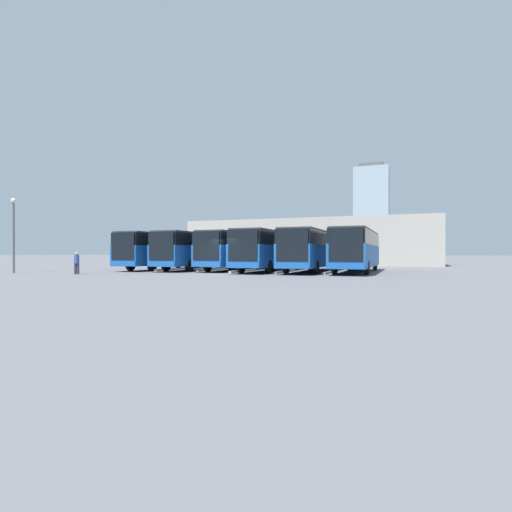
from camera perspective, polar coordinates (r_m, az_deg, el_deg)
The scene contains 16 objects.
ground_plane at distance 28.73m, azimuth -4.70°, elevation -2.57°, with size 600.00×600.00×0.00m, color #5B5B60.
bus_0 at distance 32.19m, azimuth 14.22°, elevation 0.98°, with size 2.54×12.26×3.26m.
curb_divider_0 at distance 30.69m, azimuth 10.60°, elevation -2.25°, with size 0.24×5.22×0.15m, color #9E9E99.
bus_1 at distance 32.41m, azimuth 8.06°, elevation 0.98°, with size 2.54×12.26×3.26m.
curb_divider_1 at distance 31.13m, azimuth 4.20°, elevation -2.21°, with size 0.24×5.22×0.15m, color #9E9E99.
bus_2 at distance 33.16m, azimuth 2.15°, elevation 0.97°, with size 2.54×12.26×3.26m.
curb_divider_2 at distance 32.11m, azimuth -1.82°, elevation -2.13°, with size 0.24×5.22×0.15m, color #9E9E99.
bus_3 at distance 35.48m, azimuth -2.54°, elevation 0.93°, with size 2.54×12.26×3.26m.
curb_divider_3 at distance 34.62m, azimuth -6.37°, elevation -1.95°, with size 0.24×5.22×0.15m, color #9E9E99.
bus_4 at distance 36.36m, azimuth -8.00°, elevation 0.92°, with size 2.54×12.26×3.26m.
curb_divider_4 at distance 35.72m, azimuth -11.84°, elevation -1.88°, with size 0.24×5.22×0.15m, color #9E9E99.
bus_5 at distance 38.02m, azimuth -12.68°, elevation 0.89°, with size 2.54×12.26×3.26m.
pedestrian at distance 31.04m, azimuth -24.25°, elevation -0.82°, with size 0.46×0.46×1.57m.
station_building at distance 55.76m, azimuth 8.11°, elevation 1.92°, with size 32.33×15.47×5.92m.
office_tower at distance 251.17m, azimuth 16.23°, elevation 6.14°, with size 19.82×19.82×54.75m.
lamppost at distance 35.11m, azimuth -31.34°, elevation 3.39°, with size 0.36×0.36×5.62m.
Camera 1 is at (-12.45, 25.85, 1.48)m, focal length 28.00 mm.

